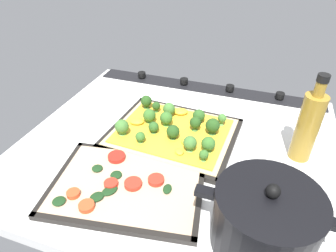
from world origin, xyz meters
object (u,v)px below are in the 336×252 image
at_px(baking_tray_back, 128,186).
at_px(cooking_pot, 265,220).
at_px(broccoli_pizza, 173,129).
at_px(baking_tray_front, 173,135).
at_px(oil_bottle, 308,126).
at_px(veggie_pizza_back, 125,184).

distance_m(baking_tray_back, cooking_pot, 0.30).
bearing_deg(broccoli_pizza, baking_tray_back, 81.18).
relative_size(baking_tray_front, cooking_pot, 1.39).
height_order(broccoli_pizza, cooking_pot, cooking_pot).
distance_m(baking_tray_front, oil_bottle, 0.34).
height_order(baking_tray_back, cooking_pot, cooking_pot).
xyz_separation_m(baking_tray_back, veggie_pizza_back, (0.00, 0.00, 0.01)).
xyz_separation_m(baking_tray_front, broccoli_pizza, (0.00, -0.00, 0.02)).
distance_m(veggie_pizza_back, cooking_pot, 0.30).
distance_m(broccoli_pizza, oil_bottle, 0.33).
bearing_deg(baking_tray_back, broccoli_pizza, -98.82).
xyz_separation_m(baking_tray_front, veggie_pizza_back, (0.04, 0.22, 0.01)).
xyz_separation_m(veggie_pizza_back, oil_bottle, (-0.36, -0.24, 0.08)).
bearing_deg(broccoli_pizza, baking_tray_front, 90.31).
xyz_separation_m(broccoli_pizza, baking_tray_back, (0.03, 0.22, -0.02)).
relative_size(baking_tray_back, oil_bottle, 1.63).
distance_m(broccoli_pizza, veggie_pizza_back, 0.22).
distance_m(baking_tray_back, oil_bottle, 0.44).
xyz_separation_m(broccoli_pizza, cooking_pot, (-0.25, 0.26, 0.04)).
bearing_deg(oil_bottle, broccoli_pizza, 3.36).
height_order(baking_tray_back, veggie_pizza_back, veggie_pizza_back).
relative_size(baking_tray_back, cooking_pot, 1.44).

